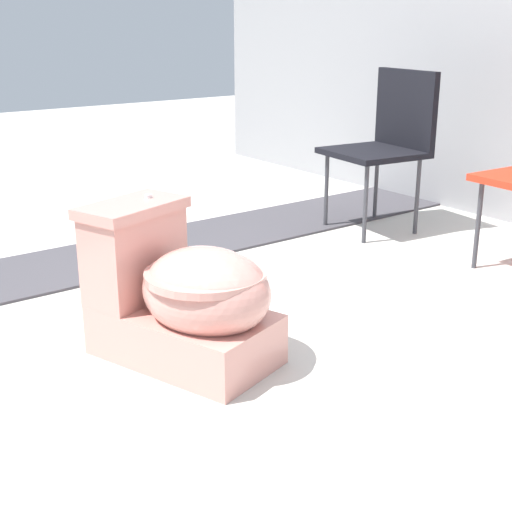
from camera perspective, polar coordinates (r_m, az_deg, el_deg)
ground_plane at (r=2.42m, az=-6.23°, el=-8.27°), size 14.00×14.00×0.00m
gravel_strip at (r=3.54m, az=-8.57°, el=0.54°), size 0.56×8.00×0.01m
toilet at (r=2.34m, az=-5.82°, el=-3.26°), size 0.71×0.55×0.52m
folding_chair_left at (r=3.85m, az=10.60°, el=9.60°), size 0.49×0.49×0.83m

